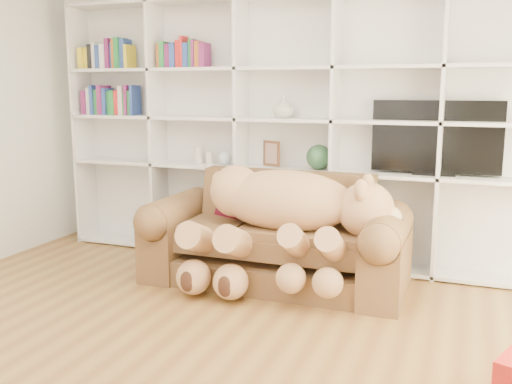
% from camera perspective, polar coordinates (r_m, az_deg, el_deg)
% --- Properties ---
extents(floor, '(5.00, 5.00, 0.00)m').
position_cam_1_polar(floor, '(3.40, -9.50, -17.41)').
color(floor, brown).
rests_on(floor, ground).
extents(wall_back, '(5.00, 0.02, 2.70)m').
position_cam_1_polar(wall_back, '(5.32, 3.76, 7.87)').
color(wall_back, white).
rests_on(wall_back, floor).
extents(bookshelf, '(4.43, 0.35, 2.40)m').
position_cam_1_polar(bookshelf, '(5.27, 0.80, 7.39)').
color(bookshelf, white).
rests_on(bookshelf, floor).
extents(sofa, '(2.10, 0.91, 0.88)m').
position_cam_1_polar(sofa, '(4.69, 2.03, -5.06)').
color(sofa, brown).
rests_on(sofa, floor).
extents(teddy_bear, '(1.62, 0.88, 0.94)m').
position_cam_1_polar(teddy_bear, '(4.42, 2.73, -2.18)').
color(teddy_bear, tan).
rests_on(teddy_bear, sofa).
extents(throw_pillow, '(0.41, 0.33, 0.38)m').
position_cam_1_polar(throw_pillow, '(4.91, -2.43, -0.82)').
color(throw_pillow, '#550E21').
rests_on(throw_pillow, sofa).
extents(tv, '(1.04, 0.18, 0.62)m').
position_cam_1_polar(tv, '(4.97, 17.58, 5.14)').
color(tv, black).
rests_on(tv, bookshelf).
extents(picture_frame, '(0.18, 0.09, 0.23)m').
position_cam_1_polar(picture_frame, '(5.21, 1.56, 3.88)').
color(picture_frame, brown).
rests_on(picture_frame, bookshelf).
extents(green_vase, '(0.22, 0.22, 0.22)m').
position_cam_1_polar(green_vase, '(5.09, 6.29, 3.49)').
color(green_vase, '#2C5735').
rests_on(green_vase, bookshelf).
extents(figurine_tall, '(0.10, 0.10, 0.16)m').
position_cam_1_polar(figurine_tall, '(5.50, -5.81, 3.71)').
color(figurine_tall, beige).
rests_on(figurine_tall, bookshelf).
extents(figurine_short, '(0.07, 0.07, 0.12)m').
position_cam_1_polar(figurine_short, '(5.45, -4.66, 3.45)').
color(figurine_short, beige).
rests_on(figurine_short, bookshelf).
extents(snow_globe, '(0.12, 0.12, 0.12)m').
position_cam_1_polar(snow_globe, '(5.39, -3.12, 3.42)').
color(snow_globe, white).
rests_on(snow_globe, bookshelf).
extents(shelf_vase, '(0.19, 0.19, 0.20)m').
position_cam_1_polar(shelf_vase, '(5.15, 2.73, 8.51)').
color(shelf_vase, beige).
rests_on(shelf_vase, bookshelf).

